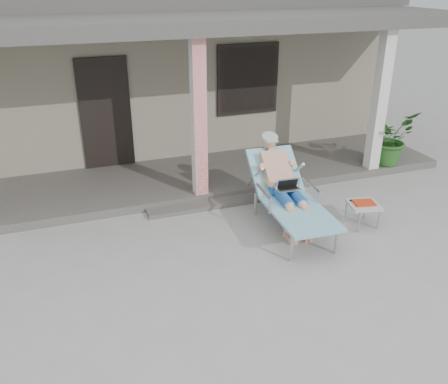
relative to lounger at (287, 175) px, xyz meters
name	(u,v)px	position (x,y,z in m)	size (l,w,h in m)	color
ground	(247,264)	(-1.00, -0.89, -0.84)	(60.00, 60.00, 0.00)	#9E9E99
house	(146,63)	(-1.00, 5.60, 0.83)	(10.40, 5.40, 3.30)	gray
porch_deck	(188,178)	(-1.00, 2.11, -0.77)	(10.00, 2.00, 0.15)	#605B56
porch_overhang	(183,29)	(-1.00, 2.05, 1.95)	(10.00, 2.30, 2.85)	silver
porch_step	(206,205)	(-1.00, 0.96, -0.80)	(2.00, 0.30, 0.07)	#605B56
lounger	(287,175)	(0.00, 0.00, 0.00)	(0.89, 2.13, 1.37)	#B7B7BC
side_table	(364,206)	(1.12, -0.47, -0.50)	(0.54, 0.54, 0.41)	#B8B8B3
potted_palm	(390,138)	(2.93, 1.36, -0.16)	(0.96, 0.83, 1.06)	#26591E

